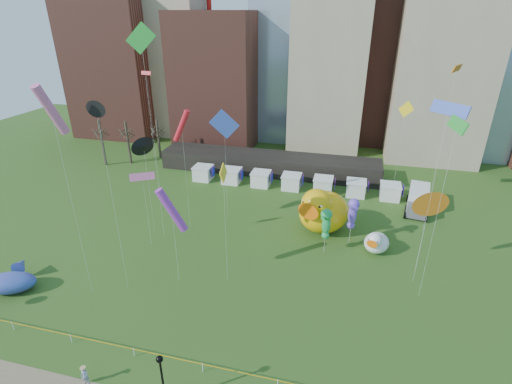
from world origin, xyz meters
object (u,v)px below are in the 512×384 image
(seahorse_purple, at_px, (353,211))
(lamppost, at_px, (162,375))
(woman, at_px, (85,376))
(whale_inflatable, at_px, (10,281))
(big_duck, at_px, (322,210))
(seahorse_green, at_px, (326,222))
(small_duck, at_px, (376,242))
(box_truck, at_px, (418,199))

(seahorse_purple, xyz_separation_m, lamppost, (-12.15, -25.19, -1.42))
(seahorse_purple, height_order, woman, seahorse_purple)
(whale_inflatable, xyz_separation_m, lamppost, (20.83, -7.68, 1.87))
(big_duck, distance_m, seahorse_green, 5.23)
(small_duck, xyz_separation_m, seahorse_green, (-5.83, -1.61, 2.81))
(small_duck, distance_m, seahorse_green, 6.67)
(box_truck, bearing_deg, woman, -117.93)
(seahorse_purple, bearing_deg, big_duck, 133.16)
(big_duck, xyz_separation_m, whale_inflatable, (-29.33, -19.57, -1.91))
(small_duck, height_order, box_truck, box_truck)
(seahorse_green, bearing_deg, whale_inflatable, -134.70)
(big_duck, distance_m, seahorse_purple, 4.42)
(small_duck, bearing_deg, lamppost, -102.65)
(lamppost, distance_m, woman, 6.91)
(big_duck, height_order, whale_inflatable, big_duck)
(lamppost, bearing_deg, big_duck, 72.68)
(lamppost, height_order, woman, lamppost)
(box_truck, bearing_deg, seahorse_purple, -119.15)
(box_truck, bearing_deg, small_duck, -106.10)
(box_truck, bearing_deg, seahorse_green, -120.28)
(seahorse_green, xyz_separation_m, box_truck, (11.90, 14.40, -2.60))
(seahorse_green, relative_size, seahorse_purple, 0.96)
(whale_inflatable, distance_m, lamppost, 22.28)
(seahorse_green, xyz_separation_m, woman, (-15.92, -22.23, -3.35))
(seahorse_green, height_order, box_truck, seahorse_green)
(woman, bearing_deg, big_duck, 46.38)
(big_duck, height_order, lamppost, big_duck)
(seahorse_purple, xyz_separation_m, whale_inflatable, (-32.98, -17.51, -3.29))
(seahorse_purple, xyz_separation_m, woman, (-18.74, -25.19, -3.52))
(seahorse_green, relative_size, woman, 3.61)
(big_duck, bearing_deg, woman, -97.09)
(seahorse_green, height_order, whale_inflatable, seahorse_green)
(small_duck, xyz_separation_m, woman, (-21.75, -23.84, -0.54))
(big_duck, bearing_deg, seahorse_purple, -7.48)
(big_duck, distance_m, woman, 31.22)
(big_duck, relative_size, seahorse_purple, 1.54)
(seahorse_green, bearing_deg, box_truck, 70.00)
(big_duck, xyz_separation_m, seahorse_green, (0.84, -5.02, 1.21))
(big_duck, bearing_deg, whale_inflatable, -124.40)
(lamppost, relative_size, woman, 2.97)
(lamppost, bearing_deg, woman, 180.00)
(seahorse_purple, height_order, box_truck, seahorse_purple)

